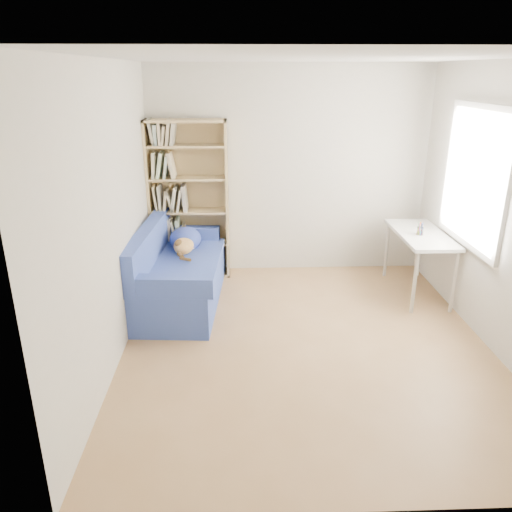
{
  "coord_description": "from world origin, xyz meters",
  "views": [
    {
      "loc": [
        -0.65,
        -4.25,
        2.5
      ],
      "look_at": [
        -0.48,
        0.17,
        0.85
      ],
      "focal_mm": 35.0,
      "sensor_mm": 36.0,
      "label": 1
    }
  ],
  "objects": [
    {
      "name": "desk",
      "position": [
        1.46,
        1.14,
        0.67
      ],
      "size": [
        0.53,
        1.16,
        0.75
      ],
      "color": "silver",
      "rests_on": "ground"
    },
    {
      "name": "pen_cup",
      "position": [
        1.42,
        1.07,
        0.8
      ],
      "size": [
        0.08,
        0.08,
        0.15
      ],
      "color": "white",
      "rests_on": "desk"
    },
    {
      "name": "bookshelf",
      "position": [
        -1.26,
        1.83,
        0.9
      ],
      "size": [
        0.98,
        0.31,
        1.96
      ],
      "color": "tan",
      "rests_on": "ground"
    },
    {
      "name": "ground",
      "position": [
        0.0,
        0.0,
        0.0
      ],
      "size": [
        4.0,
        4.0,
        0.0
      ],
      "primitive_type": "plane",
      "color": "olive",
      "rests_on": "ground"
    },
    {
      "name": "room_shell",
      "position": [
        0.1,
        0.03,
        1.64
      ],
      "size": [
        3.54,
        4.04,
        2.62
      ],
      "color": "silver",
      "rests_on": "ground"
    },
    {
      "name": "sofa",
      "position": [
        -1.35,
        1.03,
        0.34
      ],
      "size": [
        0.97,
        1.85,
        0.89
      ],
      "rotation": [
        0.0,
        0.0,
        -0.07
      ],
      "color": "navy",
      "rests_on": "ground"
    }
  ]
}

